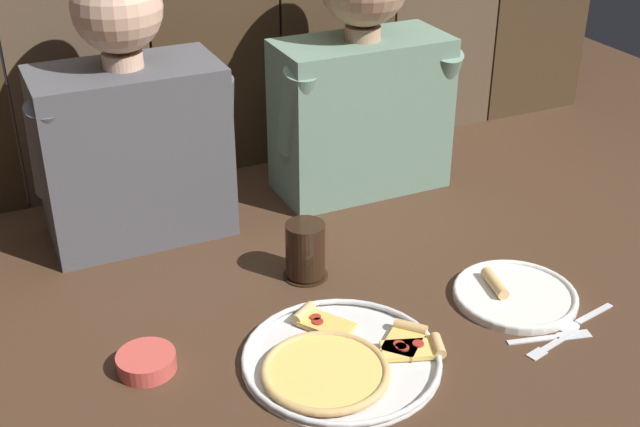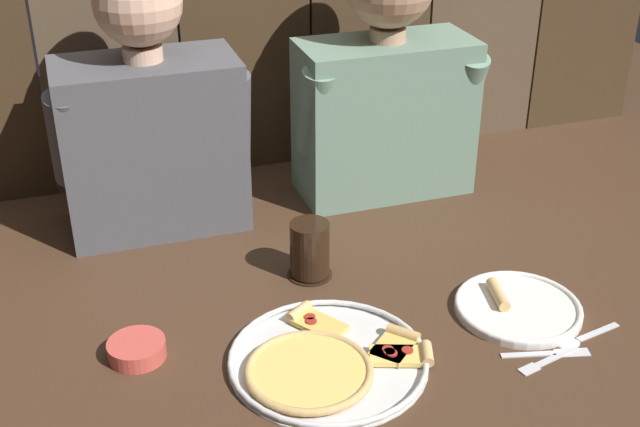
# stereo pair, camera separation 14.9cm
# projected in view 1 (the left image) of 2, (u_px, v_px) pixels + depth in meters

# --- Properties ---
(ground_plane) EXTENTS (3.20, 3.20, 0.00)m
(ground_plane) POSITION_uv_depth(u_px,v_px,m) (354.00, 322.00, 1.51)
(ground_plane) COLOR #422B1C
(pizza_tray) EXTENTS (0.35, 0.34, 0.03)m
(pizza_tray) POSITION_uv_depth(u_px,v_px,m) (339.00, 361.00, 1.39)
(pizza_tray) COLOR silver
(pizza_tray) RESTS_ON ground
(dinner_plate) EXTENTS (0.23, 0.23, 0.03)m
(dinner_plate) POSITION_uv_depth(u_px,v_px,m) (514.00, 294.00, 1.57)
(dinner_plate) COLOR white
(dinner_plate) RESTS_ON ground
(drinking_glass) EXTENTS (0.09, 0.09, 0.12)m
(drinking_glass) POSITION_uv_depth(u_px,v_px,m) (305.00, 251.00, 1.62)
(drinking_glass) COLOR black
(drinking_glass) RESTS_ON ground
(dipping_bowl) EXTENTS (0.10, 0.10, 0.03)m
(dipping_bowl) POSITION_uv_depth(u_px,v_px,m) (146.00, 361.00, 1.38)
(dipping_bowl) COLOR #CC4C42
(dipping_bowl) RESTS_ON ground
(table_fork) EXTENTS (0.13, 0.05, 0.01)m
(table_fork) POSITION_uv_depth(u_px,v_px,m) (552.00, 344.00, 1.45)
(table_fork) COLOR silver
(table_fork) RESTS_ON ground
(table_knife) EXTENTS (0.15, 0.05, 0.01)m
(table_knife) POSITION_uv_depth(u_px,v_px,m) (550.00, 337.00, 1.47)
(table_knife) COLOR silver
(table_knife) RESTS_ON ground
(table_spoon) EXTENTS (0.14, 0.05, 0.01)m
(table_spoon) POSITION_uv_depth(u_px,v_px,m) (578.00, 321.00, 1.51)
(table_spoon) COLOR silver
(table_spoon) RESTS_ON ground
(diner_left) EXTENTS (0.41, 0.21, 0.58)m
(diner_left) POSITION_uv_depth(u_px,v_px,m) (130.00, 118.00, 1.68)
(diner_left) COLOR #4C4C51
(diner_left) RESTS_ON ground
(diner_right) EXTENTS (0.43, 0.22, 0.59)m
(diner_right) POSITION_uv_depth(u_px,v_px,m) (362.00, 72.00, 1.87)
(diner_right) COLOR slate
(diner_right) RESTS_ON ground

